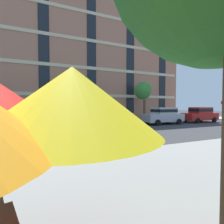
# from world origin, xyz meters

# --- Properties ---
(ground_plane) EXTENTS (120.00, 120.00, 0.00)m
(ground_plane) POSITION_xyz_m (0.00, 0.00, 0.00)
(ground_plane) COLOR #38383A
(sidewalk_far) EXTENTS (56.00, 3.60, 0.12)m
(sidewalk_far) POSITION_xyz_m (0.00, 6.80, 0.06)
(sidewalk_far) COLOR #B2ADA3
(sidewalk_far) RESTS_ON ground
(apartment_building) EXTENTS (36.68, 12.08, 16.00)m
(apartment_building) POSITION_xyz_m (-0.00, 14.99, 8.00)
(apartment_building) COLOR #A87056
(apartment_building) RESTS_ON ground
(sedan_green) EXTENTS (4.40, 1.98, 1.78)m
(sedan_green) POSITION_xyz_m (-1.07, 3.70, 0.95)
(sedan_green) COLOR #195933
(sedan_green) RESTS_ON ground
(sedan_black) EXTENTS (4.40, 1.98, 1.78)m
(sedan_black) POSITION_xyz_m (5.21, 3.70, 0.95)
(sedan_black) COLOR black
(sedan_black) RESTS_ON ground
(sedan_silver) EXTENTS (4.40, 1.98, 1.78)m
(sedan_silver) POSITION_xyz_m (11.47, 3.70, 0.95)
(sedan_silver) COLOR #A8AAB2
(sedan_silver) RESTS_ON ground
(sedan_red) EXTENTS (4.40, 1.98, 1.78)m
(sedan_red) POSITION_xyz_m (16.97, 3.70, 0.95)
(sedan_red) COLOR #B21E19
(sedan_red) RESTS_ON ground
(stop_sign) EXTENTS (0.07, 0.68, 2.82)m
(stop_sign) POSITION_xyz_m (26.69, 7.40, 1.88)
(stop_sign) COLOR slate
(stop_sign) RESTS_ON ground
(street_tree_middle) EXTENTS (2.85, 2.85, 5.16)m
(street_tree_middle) POSITION_xyz_m (3.44, 7.01, 3.64)
(street_tree_middle) COLOR #4C3823
(street_tree_middle) RESTS_ON ground
(street_tree_right) EXTENTS (2.08, 2.08, 4.90)m
(street_tree_right) POSITION_xyz_m (11.19, 7.03, 3.83)
(street_tree_right) COLOR brown
(street_tree_right) RESTS_ON ground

